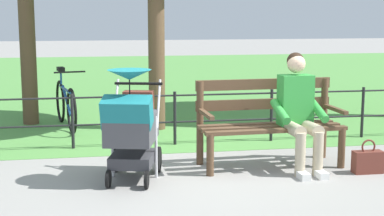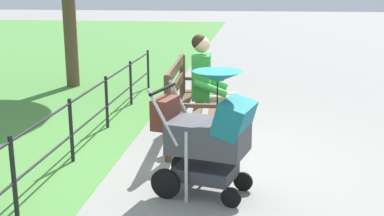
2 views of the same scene
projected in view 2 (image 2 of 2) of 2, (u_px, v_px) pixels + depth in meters
The scene contains 6 objects.
ground_plane at pixel (189, 167), 5.21m from camera, with size 60.00×60.00×0.00m, color gray.
park_bench at pixel (190, 99), 5.95m from camera, with size 1.62×0.66×0.96m.
person_on_bench at pixel (210, 83), 6.15m from camera, with size 0.55×0.74×1.28m.
stroller at pixel (209, 132), 4.39m from camera, with size 0.69×0.97×1.15m.
handbag at pixel (236, 112), 6.90m from camera, with size 0.32×0.14×0.37m.
park_fence at pixel (80, 117), 5.52m from camera, with size 7.84×0.04×0.70m.
Camera 2 is at (4.85, 0.64, 1.88)m, focal length 46.21 mm.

